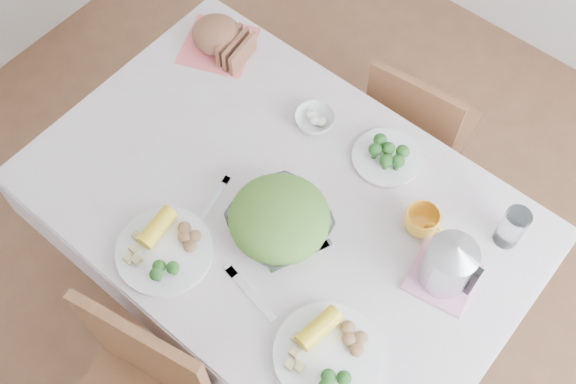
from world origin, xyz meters
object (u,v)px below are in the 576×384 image
Objects in this scene: dining_table at (280,255)px; yellow_mug at (421,221)px; chair_far at (425,114)px; dinner_plate_right at (327,355)px; electric_kettle at (451,261)px; salad_bowl at (280,223)px; dinner_plate_left at (165,252)px.

yellow_mug is (0.38, 0.20, 0.43)m from dining_table.
chair_far is at bearing 84.70° from dining_table.
yellow_mug is at bearing 93.32° from dinner_plate_right.
dinner_plate_right is at bearing 101.64° from chair_far.
electric_kettle is (0.11, 0.39, 0.11)m from dinner_plate_right.
salad_bowl reaches higher than dinner_plate_right.
yellow_mug is (-0.03, 0.48, 0.03)m from dinner_plate_right.
dining_table is at bearing -151.86° from yellow_mug.
dining_table is 0.54m from dinner_plate_left.
dinner_plate_right is at bearing -129.57° from electric_kettle.
chair_far reaches higher than yellow_mug.
salad_bowl is 0.40m from dinner_plate_right.
chair_far reaches higher than dinner_plate_left.
electric_kettle is at bearing 20.92° from salad_bowl.
dinner_plate_left is 0.75m from yellow_mug.
dining_table is at bearing 78.80° from chair_far.
dining_table is 1.72× the size of chair_far.
salad_bowl is at bearing 83.27° from chair_far.
electric_kettle is at bearing 117.92° from chair_far.
chair_far is at bearing 107.53° from dinner_plate_right.
chair_far is (0.07, 0.77, 0.09)m from dining_table.
dinner_plate_right is (0.55, 0.06, 0.00)m from dinner_plate_left.
yellow_mug is (0.52, 0.54, 0.03)m from dinner_plate_left.
dinner_plate_left is 1.46× the size of electric_kettle.
dinner_plate_right is (0.34, -0.21, -0.02)m from salad_bowl.
dinner_plate_left is 0.55m from dinner_plate_right.
yellow_mug is at bearing 28.14° from dining_table.
chair_far is 1.14m from dinner_plate_right.
salad_bowl is (-0.01, -0.84, 0.33)m from chair_far.
dining_table is 0.61m from yellow_mug.
dinner_plate_right reaches higher than dining_table.
chair_far reaches higher than dinner_plate_right.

